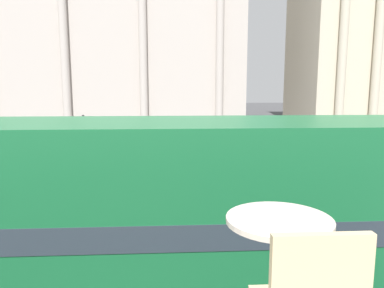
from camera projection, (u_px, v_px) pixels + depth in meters
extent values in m
cylinder|color=black|center=(344.00, 273.00, 8.87)|extent=(0.98, 0.22, 0.98)
cylinder|color=black|center=(23.00, 282.00, 8.45)|extent=(0.98, 0.22, 0.98)
cube|color=#196638|center=(191.00, 267.00, 7.32)|extent=(10.25, 2.44, 1.77)
cube|color=#2D3842|center=(191.00, 213.00, 7.15)|extent=(10.04, 2.46, 0.45)
cube|color=#196638|center=(191.00, 162.00, 6.99)|extent=(10.25, 2.44, 1.53)
cylinder|color=#2D2D30|center=(277.00, 279.00, 2.16)|extent=(0.07, 0.07, 0.68)
cylinder|color=beige|center=(279.00, 220.00, 2.11)|extent=(0.60, 0.60, 0.03)
cube|color=#D1B789|center=(320.00, 285.00, 1.45)|extent=(0.40, 0.04, 0.42)
cube|color=#BCB2A8|center=(113.00, 35.00, 47.51)|extent=(31.96, 13.23, 22.25)
cylinder|color=#BCB2A8|center=(64.00, 42.00, 40.56)|extent=(0.90, 0.90, 18.91)
cylinder|color=#BCB2A8|center=(143.00, 43.00, 41.04)|extent=(0.90, 0.90, 18.91)
cylinder|color=#BCB2A8|center=(220.00, 43.00, 41.53)|extent=(0.90, 0.90, 18.91)
cylinder|color=beige|center=(343.00, 41.00, 38.49)|extent=(0.90, 0.90, 18.75)
cylinder|color=beige|center=(379.00, 41.00, 38.71)|extent=(0.90, 0.90, 18.75)
cylinder|color=black|center=(277.00, 185.00, 12.43)|extent=(0.12, 0.12, 3.24)
cube|color=black|center=(284.00, 150.00, 12.26)|extent=(0.20, 0.24, 0.70)
sphere|color=green|center=(287.00, 146.00, 12.24)|extent=(0.14, 0.14, 0.14)
cylinder|color=black|center=(84.00, 146.00, 19.94)|extent=(0.12, 0.12, 3.33)
cube|color=black|center=(87.00, 123.00, 19.76)|extent=(0.20, 0.24, 0.70)
sphere|color=gold|center=(89.00, 121.00, 19.74)|extent=(0.14, 0.14, 0.14)
cylinder|color=black|center=(300.00, 148.00, 27.51)|extent=(0.60, 0.18, 0.60)
cylinder|color=black|center=(309.00, 152.00, 25.78)|extent=(0.60, 0.18, 0.60)
cylinder|color=black|center=(262.00, 148.00, 27.35)|extent=(0.60, 0.18, 0.60)
cylinder|color=black|center=(269.00, 153.00, 25.62)|extent=(0.60, 0.18, 0.60)
cube|color=#19234C|center=(285.00, 147.00, 26.52)|extent=(4.20, 1.75, 0.55)
cube|color=#2D3842|center=(283.00, 139.00, 26.43)|extent=(1.89, 1.61, 0.50)
cylinder|color=black|center=(201.00, 172.00, 19.85)|extent=(0.60, 0.18, 0.60)
cylinder|color=black|center=(204.00, 181.00, 18.12)|extent=(0.60, 0.18, 0.60)
cylinder|color=black|center=(149.00, 173.00, 19.69)|extent=(0.60, 0.18, 0.60)
cylinder|color=black|center=(146.00, 182.00, 17.97)|extent=(0.60, 0.18, 0.60)
cube|color=silver|center=(175.00, 172.00, 18.87)|extent=(4.20, 1.75, 0.55)
cube|color=#2D3842|center=(171.00, 161.00, 18.77)|extent=(1.89, 1.61, 0.50)
cylinder|color=#282B33|center=(197.00, 138.00, 32.05)|extent=(0.14, 0.14, 0.79)
cylinder|color=#282B33|center=(199.00, 138.00, 32.06)|extent=(0.14, 0.14, 0.79)
cylinder|color=yellow|center=(198.00, 130.00, 31.95)|extent=(0.32, 0.32, 0.62)
sphere|color=tan|center=(198.00, 125.00, 31.88)|extent=(0.21, 0.21, 0.21)
cylinder|color=#282B33|center=(232.00, 147.00, 26.99)|extent=(0.14, 0.14, 0.88)
cylinder|color=#282B33|center=(235.00, 147.00, 27.00)|extent=(0.14, 0.14, 0.88)
cylinder|color=slate|center=(234.00, 137.00, 26.87)|extent=(0.32, 0.32, 0.69)
sphere|color=tan|center=(234.00, 130.00, 26.80)|extent=(0.24, 0.24, 0.24)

